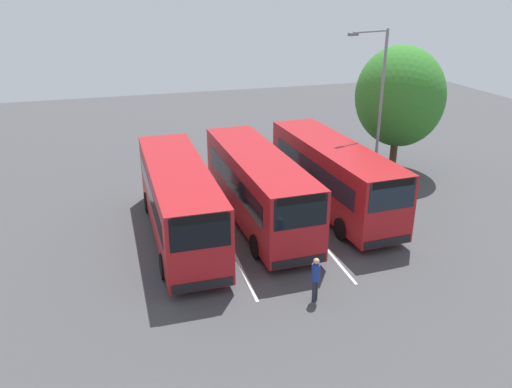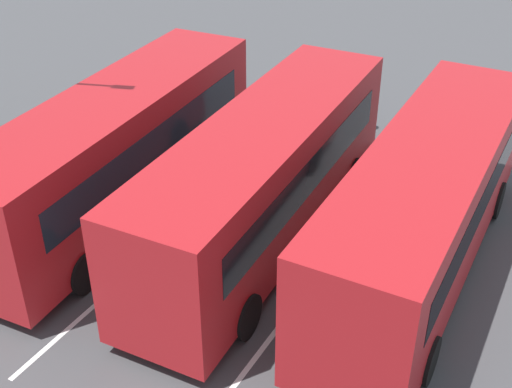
{
  "view_description": "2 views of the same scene",
  "coord_description": "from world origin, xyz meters",
  "px_view_note": "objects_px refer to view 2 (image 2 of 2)",
  "views": [
    {
      "loc": [
        21.76,
        -6.87,
        10.76
      ],
      "look_at": [
        0.65,
        -0.43,
        1.73
      ],
      "focal_mm": 35.95,
      "sensor_mm": 36.0,
      "label": 1
    },
    {
      "loc": [
        -12.83,
        -6.63,
        10.36
      ],
      "look_at": [
        -0.26,
        -0.07,
        1.54
      ],
      "focal_mm": 47.69,
      "sensor_mm": 36.0,
      "label": 2
    }
  ],
  "objects_px": {
    "bus_far_left": "(425,205)",
    "bus_center_left": "(265,177)",
    "bus_center_right": "(119,148)",
    "pedestrian": "(361,103)"
  },
  "relations": [
    {
      "from": "bus_far_left",
      "to": "bus_center_right",
      "type": "distance_m",
      "value": 8.04
    },
    {
      "from": "bus_center_left",
      "to": "pedestrian",
      "type": "relative_size",
      "value": 6.0
    },
    {
      "from": "bus_center_left",
      "to": "pedestrian",
      "type": "xyz_separation_m",
      "value": [
        7.05,
        0.0,
        -0.85
      ]
    },
    {
      "from": "bus_center_right",
      "to": "bus_far_left",
      "type": "bearing_deg",
      "value": -84.91
    },
    {
      "from": "bus_center_right",
      "to": "pedestrian",
      "type": "bearing_deg",
      "value": -31.03
    },
    {
      "from": "bus_center_right",
      "to": "bus_center_left",
      "type": "bearing_deg",
      "value": -85.88
    },
    {
      "from": "bus_far_left",
      "to": "bus_center_left",
      "type": "height_order",
      "value": "same"
    },
    {
      "from": "bus_far_left",
      "to": "pedestrian",
      "type": "height_order",
      "value": "bus_far_left"
    },
    {
      "from": "bus_far_left",
      "to": "bus_center_left",
      "type": "bearing_deg",
      "value": 98.85
    },
    {
      "from": "bus_far_left",
      "to": "bus_center_left",
      "type": "distance_m",
      "value": 3.9
    }
  ]
}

